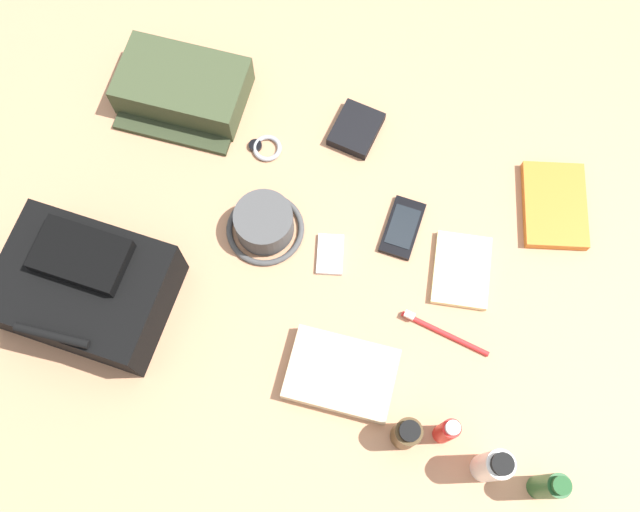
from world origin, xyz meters
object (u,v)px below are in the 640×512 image
(bucket_hat, at_px, (264,224))
(shampoo_bottle, at_px, (549,486))
(cologne_bottle, at_px, (406,434))
(notepad, at_px, (461,270))
(wallet, at_px, (356,129))
(wristwatch, at_px, (266,148))
(folded_towel, at_px, (341,374))
(toiletry_pouch, at_px, (182,88))
(toothpaste_tube, at_px, (492,466))
(paperback_novel, at_px, (554,205))
(media_player, at_px, (330,254))
(toothbrush, at_px, (440,331))
(cell_phone, at_px, (402,228))
(sunscreen_spray, at_px, (447,431))
(backpack, at_px, (86,287))

(bucket_hat, bearing_deg, shampoo_bottle, 149.02)
(cologne_bottle, relative_size, notepad, 0.75)
(shampoo_bottle, height_order, wallet, shampoo_bottle)
(wristwatch, distance_m, folded_towel, 0.51)
(toiletry_pouch, xyz_separation_m, shampoo_bottle, (-0.86, 0.62, 0.03))
(toothpaste_tube, height_order, paperback_novel, toothpaste_tube)
(toothpaste_tube, relative_size, media_player, 1.67)
(bucket_hat, distance_m, toothpaste_tube, 0.62)
(shampoo_bottle, relative_size, toothbrush, 0.79)
(cologne_bottle, xyz_separation_m, cell_phone, (0.08, -0.41, -0.05))
(paperback_novel, bearing_deg, toiletry_pouch, -4.84)
(toiletry_pouch, height_order, folded_towel, toiletry_pouch)
(sunscreen_spray, bearing_deg, wristwatch, -46.35)
(media_player, distance_m, wallet, 0.29)
(toiletry_pouch, distance_m, wallet, 0.38)
(sunscreen_spray, height_order, wristwatch, sunscreen_spray)
(backpack, relative_size, notepad, 2.15)
(bucket_hat, distance_m, media_player, 0.15)
(sunscreen_spray, xyz_separation_m, wristwatch, (0.47, -0.49, -0.06))
(bucket_hat, relative_size, notepad, 1.06)
(wallet, bearing_deg, wristwatch, 36.96)
(wallet, bearing_deg, folded_towel, 110.90)
(cologne_bottle, height_order, cell_phone, cologne_bottle)
(toiletry_pouch, height_order, sunscreen_spray, sunscreen_spray)
(backpack, distance_m, toiletry_pouch, 0.48)
(toothbrush, bearing_deg, backpack, 7.62)
(paperback_novel, bearing_deg, bucket_hat, 18.50)
(sunscreen_spray, relative_size, notepad, 0.87)
(backpack, bearing_deg, sunscreen_spray, 171.97)
(toothpaste_tube, height_order, cologne_bottle, toothpaste_tube)
(cell_phone, bearing_deg, paperback_novel, -157.72)
(notepad, bearing_deg, bucket_hat, -4.25)
(sunscreen_spray, bearing_deg, bucket_hat, -36.70)
(wristwatch, distance_m, notepad, 0.48)
(toothpaste_tube, relative_size, toothbrush, 0.85)
(bucket_hat, distance_m, wallet, 0.29)
(backpack, distance_m, folded_towel, 0.51)
(cell_phone, bearing_deg, toothbrush, 120.42)
(backpack, relative_size, toiletry_pouch, 1.19)
(backpack, bearing_deg, wallet, -131.18)
(backpack, xyz_separation_m, shampoo_bottle, (-0.90, 0.15, 0.00))
(paperback_novel, relative_size, folded_towel, 1.03)
(toiletry_pouch, distance_m, wristwatch, 0.22)
(backpack, relative_size, cologne_bottle, 2.87)
(bucket_hat, xyz_separation_m, folded_towel, (-0.22, 0.25, -0.01))
(toothpaste_tube, bearing_deg, cologne_bottle, -7.69)
(cologne_bottle, relative_size, cell_phone, 0.85)
(cell_phone, xyz_separation_m, wallet, (0.14, -0.19, 0.01))
(toiletry_pouch, bearing_deg, wallet, -179.15)
(wallet, relative_size, notepad, 0.73)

